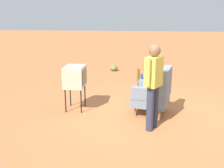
{
  "coord_description": "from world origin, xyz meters",
  "views": [
    {
      "loc": [
        5.72,
        -0.17,
        2.18
      ],
      "look_at": [
        -0.08,
        -0.87,
        0.65
      ],
      "focal_mm": 43.08,
      "sensor_mm": 36.0,
      "label": 1
    }
  ],
  "objects_px": {
    "tv_on_stand": "(75,77)",
    "soda_can_blue": "(142,76)",
    "soda_can_red": "(153,78)",
    "flower_vase": "(153,72)",
    "armchair": "(155,93)",
    "bottle_tall_amber": "(138,75)",
    "side_table": "(148,82)",
    "person_standing": "(153,82)"
  },
  "relations": [
    {
      "from": "side_table",
      "to": "soda_can_red",
      "type": "distance_m",
      "value": 0.23
    },
    {
      "from": "tv_on_stand",
      "to": "soda_can_blue",
      "type": "height_order",
      "value": "tv_on_stand"
    },
    {
      "from": "side_table",
      "to": "soda_can_red",
      "type": "xyz_separation_m",
      "value": [
        0.12,
        0.13,
        0.15
      ]
    },
    {
      "from": "flower_vase",
      "to": "bottle_tall_amber",
      "type": "bearing_deg",
      "value": -49.24
    },
    {
      "from": "armchair",
      "to": "flower_vase",
      "type": "distance_m",
      "value": 1.03
    },
    {
      "from": "bottle_tall_amber",
      "to": "soda_can_blue",
      "type": "xyz_separation_m",
      "value": [
        -0.26,
        0.08,
        -0.09
      ]
    },
    {
      "from": "soda_can_red",
      "to": "soda_can_blue",
      "type": "relative_size",
      "value": 1.0
    },
    {
      "from": "armchair",
      "to": "side_table",
      "type": "height_order",
      "value": "armchair"
    },
    {
      "from": "tv_on_stand",
      "to": "soda_can_red",
      "type": "relative_size",
      "value": 8.44
    },
    {
      "from": "side_table",
      "to": "tv_on_stand",
      "type": "height_order",
      "value": "tv_on_stand"
    },
    {
      "from": "person_standing",
      "to": "flower_vase",
      "type": "distance_m",
      "value": 1.82
    },
    {
      "from": "soda_can_red",
      "to": "flower_vase",
      "type": "distance_m",
      "value": 0.22
    },
    {
      "from": "side_table",
      "to": "flower_vase",
      "type": "bearing_deg",
      "value": 120.98
    },
    {
      "from": "person_standing",
      "to": "soda_can_red",
      "type": "bearing_deg",
      "value": 178.1
    },
    {
      "from": "side_table",
      "to": "soda_can_red",
      "type": "relative_size",
      "value": 4.84
    },
    {
      "from": "side_table",
      "to": "tv_on_stand",
      "type": "distance_m",
      "value": 1.88
    },
    {
      "from": "bottle_tall_amber",
      "to": "soda_can_blue",
      "type": "relative_size",
      "value": 2.46
    },
    {
      "from": "person_standing",
      "to": "soda_can_red",
      "type": "height_order",
      "value": "person_standing"
    },
    {
      "from": "person_standing",
      "to": "soda_can_blue",
      "type": "xyz_separation_m",
      "value": [
        -1.74,
        -0.24,
        -0.29
      ]
    },
    {
      "from": "tv_on_stand",
      "to": "person_standing",
      "type": "xyz_separation_m",
      "value": [
        0.91,
        1.75,
        0.16
      ]
    },
    {
      "from": "side_table",
      "to": "armchair",
      "type": "bearing_deg",
      "value": 9.63
    },
    {
      "from": "tv_on_stand",
      "to": "flower_vase",
      "type": "distance_m",
      "value": 2.02
    },
    {
      "from": "armchair",
      "to": "flower_vase",
      "type": "height_order",
      "value": "armchair"
    },
    {
      "from": "tv_on_stand",
      "to": "soda_can_blue",
      "type": "bearing_deg",
      "value": 118.9
    },
    {
      "from": "side_table",
      "to": "tv_on_stand",
      "type": "bearing_deg",
      "value": -63.91
    },
    {
      "from": "armchair",
      "to": "soda_can_red",
      "type": "relative_size",
      "value": 8.69
    },
    {
      "from": "armchair",
      "to": "side_table",
      "type": "relative_size",
      "value": 1.79
    },
    {
      "from": "person_standing",
      "to": "tv_on_stand",
      "type": "bearing_deg",
      "value": -117.45
    },
    {
      "from": "tv_on_stand",
      "to": "flower_vase",
      "type": "xyz_separation_m",
      "value": [
        -0.9,
        1.81,
        -0.04
      ]
    },
    {
      "from": "tv_on_stand",
      "to": "bottle_tall_amber",
      "type": "height_order",
      "value": "tv_on_stand"
    },
    {
      "from": "person_standing",
      "to": "side_table",
      "type": "bearing_deg",
      "value": -177.32
    },
    {
      "from": "side_table",
      "to": "tv_on_stand",
      "type": "relative_size",
      "value": 0.57
    },
    {
      "from": "tv_on_stand",
      "to": "soda_can_blue",
      "type": "xyz_separation_m",
      "value": [
        -0.83,
        1.51,
        -0.13
      ]
    },
    {
      "from": "person_standing",
      "to": "soda_can_red",
      "type": "distance_m",
      "value": 1.63
    },
    {
      "from": "side_table",
      "to": "person_standing",
      "type": "bearing_deg",
      "value": 2.68
    },
    {
      "from": "armchair",
      "to": "soda_can_red",
      "type": "bearing_deg",
      "value": -178.43
    },
    {
      "from": "tv_on_stand",
      "to": "side_table",
      "type": "bearing_deg",
      "value": 116.09
    },
    {
      "from": "armchair",
      "to": "soda_can_blue",
      "type": "bearing_deg",
      "value": -161.54
    },
    {
      "from": "soda_can_red",
      "to": "bottle_tall_amber",
      "type": "bearing_deg",
      "value": -72.05
    },
    {
      "from": "side_table",
      "to": "flower_vase",
      "type": "height_order",
      "value": "flower_vase"
    },
    {
      "from": "tv_on_stand",
      "to": "soda_can_red",
      "type": "bearing_deg",
      "value": 111.14
    },
    {
      "from": "soda_can_blue",
      "to": "flower_vase",
      "type": "xyz_separation_m",
      "value": [
        -0.07,
        0.3,
        0.09
      ]
    }
  ]
}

